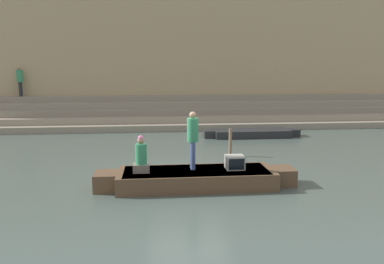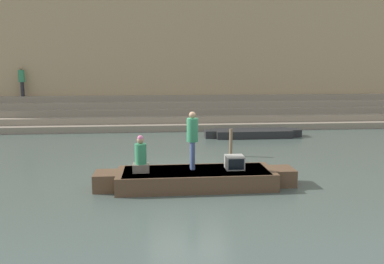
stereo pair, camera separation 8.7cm
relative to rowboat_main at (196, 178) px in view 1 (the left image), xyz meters
name	(u,v)px [view 1 (the left image)]	position (x,y,z in m)	size (l,w,h in m)	color
ground_plane	(189,177)	(-0.12, 0.96, -0.26)	(120.00, 120.00, 0.00)	#47544C
ghat_steps	(172,115)	(-0.12, 11.39, 0.38)	(36.00, 3.20, 1.74)	gray
back_wall	(170,59)	(-0.12, 13.16, 3.62)	(34.20, 1.28, 7.82)	tan
rowboat_main	(196,178)	(0.00, 0.00, 0.00)	(5.71, 1.57, 0.49)	brown
person_standing	(193,136)	(-0.08, 0.18, 1.19)	(0.32, 0.32, 1.66)	#3D4C75
person_rowing	(141,157)	(-1.55, -0.03, 0.65)	(0.45, 0.36, 1.04)	#756656
tv_set	(235,162)	(1.12, 0.04, 0.43)	(0.52, 0.49, 0.39)	#9E998E
moored_boat_shore	(251,133)	(3.60, 7.57, -0.07)	(4.76, 1.28, 0.36)	black
mooring_post	(230,142)	(1.73, 3.65, 0.27)	(0.13, 0.13, 1.07)	brown
person_on_steps	(20,79)	(-8.80, 12.24, 2.46)	(0.34, 0.34, 1.70)	#28282D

